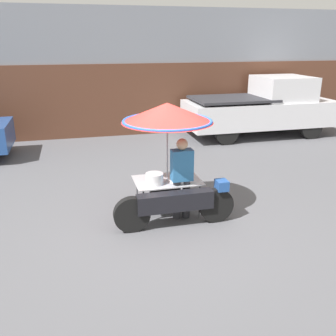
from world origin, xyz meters
The scene contains 5 objects.
ground_plane centered at (0.00, 0.00, 0.00)m, with size 36.00×36.00×0.00m, color #56565B.
shopfront_building centered at (0.00, 7.76, 2.07)m, with size 28.00×2.06×4.17m.
vendor_motorcycle_cart centered at (0.09, 0.30, 1.55)m, with size 2.16×1.63×2.11m.
vendor_person centered at (0.28, 0.12, 0.84)m, with size 0.38×0.22×1.52m.
pickup_truck centered at (4.75, 5.54, 0.96)m, with size 5.04×1.89×1.99m.
Camera 1 is at (-1.52, -5.92, 3.14)m, focal length 40.00 mm.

